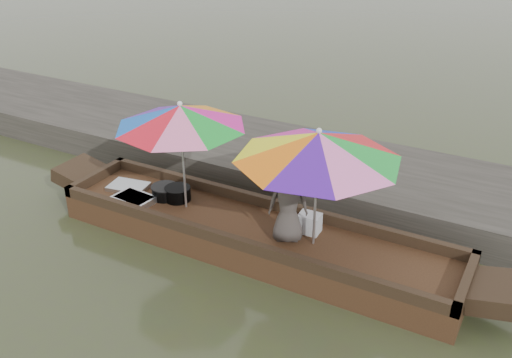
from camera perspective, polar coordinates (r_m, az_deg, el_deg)
The scene contains 11 objects.
water at distance 7.77m, azimuth -0.36°, elevation -6.91°, with size 80.00×80.00×0.00m, color #384223.
dock at distance 9.38m, azimuth 6.23°, elevation 0.91°, with size 22.00×2.20×0.50m, color #2D2B26.
boat_hull at distance 7.67m, azimuth -0.36°, elevation -5.81°, with size 5.57×1.20×0.35m, color #321D12.
cooking_pot at distance 8.24m, azimuth -7.83°, elevation -1.45°, with size 0.37×0.37×0.20m, color black.
tray_crayfish at distance 8.30m, azimuth -12.10°, elevation -2.00°, with size 0.57×0.39×0.09m, color silver.
tray_scallop at distance 8.71m, azimuth -12.65°, elevation -0.75°, with size 0.57×0.39×0.06m, color silver.
charcoal_grill at distance 8.33m, azimuth -9.11°, elevation -1.32°, with size 0.37×0.37×0.17m, color black.
supply_bag at distance 7.42m, azimuth 5.36°, elevation -4.42°, with size 0.28×0.22×0.26m, color silver.
vendor at distance 7.05m, azimuth 3.25°, elevation -2.49°, with size 0.51×0.33×1.03m, color #47403C.
umbrella_bow at distance 7.74m, azimuth -7.31°, elevation 2.25°, with size 1.77×1.77×1.55m, color #E51494, non-canonical shape.
umbrella_stern at distance 6.87m, azimuth 6.02°, elevation -0.98°, with size 2.01×2.01×1.55m, color green, non-canonical shape.
Camera 1 is at (3.18, -5.65, 4.28)m, focal length 40.00 mm.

